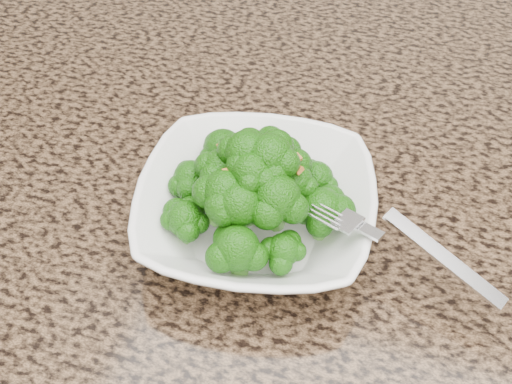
% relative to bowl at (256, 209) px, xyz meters
% --- Properties ---
extents(granite_counter, '(1.64, 1.04, 0.03)m').
position_rel_bowl_xyz_m(granite_counter, '(0.11, 0.09, -0.04)').
color(granite_counter, brown).
rests_on(granite_counter, cabinet).
extents(bowl, '(0.25, 0.25, 0.05)m').
position_rel_bowl_xyz_m(bowl, '(0.00, 0.00, 0.00)').
color(bowl, white).
rests_on(bowl, granite_counter).
extents(broccoli_pile, '(0.19, 0.19, 0.07)m').
position_rel_bowl_xyz_m(broccoli_pile, '(0.00, 0.00, 0.06)').
color(broccoli_pile, '#1B630B').
rests_on(broccoli_pile, bowl).
extents(garlic_topping, '(0.12, 0.12, 0.01)m').
position_rel_bowl_xyz_m(garlic_topping, '(0.00, 0.00, 0.10)').
color(garlic_topping, '#B3712B').
rests_on(garlic_topping, broccoli_pile).
extents(fork, '(0.19, 0.11, 0.01)m').
position_rel_bowl_xyz_m(fork, '(0.11, -0.03, 0.03)').
color(fork, silver).
rests_on(fork, bowl).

